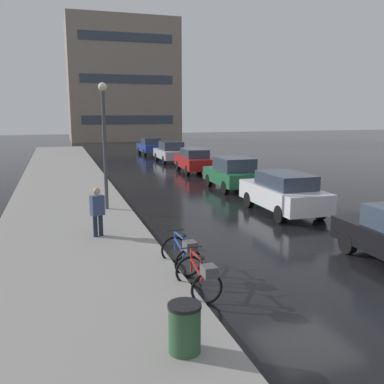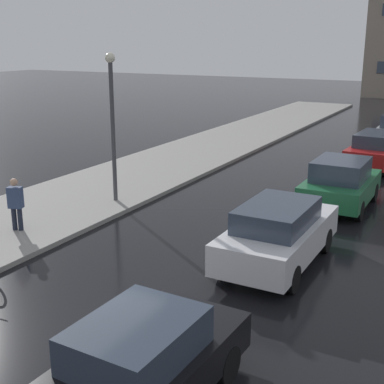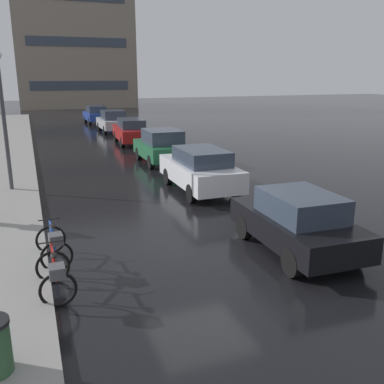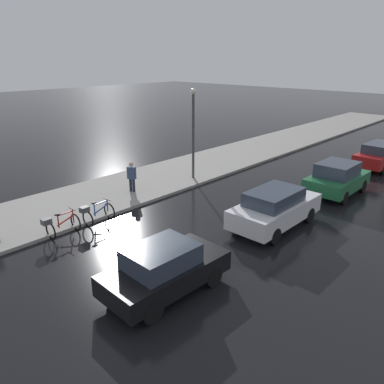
# 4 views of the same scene
# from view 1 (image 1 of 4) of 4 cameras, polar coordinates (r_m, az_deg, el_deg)

# --- Properties ---
(ground_plane) EXTENTS (140.00, 140.00, 0.00)m
(ground_plane) POSITION_cam_1_polar(r_m,az_deg,el_deg) (12.06, 15.26, -8.84)
(ground_plane) COLOR black
(sidewalk_kerb) EXTENTS (4.80, 60.00, 0.14)m
(sidewalk_kerb) POSITION_cam_1_polar(r_m,az_deg,el_deg) (19.89, -16.33, -1.02)
(sidewalk_kerb) COLOR gray
(sidewalk_kerb) RESTS_ON ground
(bicycle_nearest) EXTENTS (0.74, 1.41, 0.95)m
(bicycle_nearest) POSITION_cam_1_polar(r_m,az_deg,el_deg) (9.32, 1.14, -11.12)
(bicycle_nearest) COLOR black
(bicycle_nearest) RESTS_ON ground
(bicycle_second) EXTENTS (0.78, 1.44, 0.98)m
(bicycle_second) POSITION_cam_1_polar(r_m,az_deg,el_deg) (10.75, -1.23, -8.05)
(bicycle_second) COLOR black
(bicycle_second) RESTS_ON ground
(car_white) EXTENTS (1.89, 4.37, 1.61)m
(car_white) POSITION_cam_1_polar(r_m,az_deg,el_deg) (17.14, 12.10, -0.06)
(car_white) COLOR silver
(car_white) RESTS_ON ground
(car_green) EXTENTS (1.99, 3.82, 1.65)m
(car_green) POSITION_cam_1_polar(r_m,az_deg,el_deg) (22.14, 5.51, 2.53)
(car_green) COLOR #1E6038
(car_green) RESTS_ON ground
(car_red) EXTENTS (1.95, 4.44, 1.58)m
(car_red) POSITION_cam_1_polar(r_m,az_deg,el_deg) (28.20, 0.27, 4.28)
(car_red) COLOR #AD1919
(car_red) RESTS_ON ground
(car_silver) EXTENTS (1.96, 4.11, 1.63)m
(car_silver) POSITION_cam_1_polar(r_m,az_deg,el_deg) (34.14, -2.84, 5.38)
(car_silver) COLOR #B2B5BA
(car_silver) RESTS_ON ground
(car_blue) EXTENTS (1.93, 3.85, 1.55)m
(car_blue) POSITION_cam_1_polar(r_m,az_deg,el_deg) (40.35, -5.57, 6.12)
(car_blue) COLOR navy
(car_blue) RESTS_ON ground
(pedestrian) EXTENTS (0.46, 0.36, 1.67)m
(pedestrian) POSITION_cam_1_polar(r_m,az_deg,el_deg) (13.48, -12.49, -2.49)
(pedestrian) COLOR #1E2333
(pedestrian) RESTS_ON ground
(streetlamp) EXTENTS (0.33, 0.33, 5.04)m
(streetlamp) POSITION_cam_1_polar(r_m,az_deg,el_deg) (16.99, -11.62, 7.45)
(streetlamp) COLOR #424247
(streetlamp) RESTS_ON ground
(trash_bin) EXTENTS (0.55, 0.55, 0.95)m
(trash_bin) POSITION_cam_1_polar(r_m,az_deg,el_deg) (7.20, -0.99, -18.13)
(trash_bin) COLOR #2D5133
(trash_bin) RESTS_ON ground
(building_facade_main) EXTENTS (14.69, 10.26, 16.23)m
(building_facade_main) POSITION_cam_1_polar(r_m,az_deg,el_deg) (62.80, -9.36, 14.33)
(building_facade_main) COLOR gray
(building_facade_main) RESTS_ON ground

